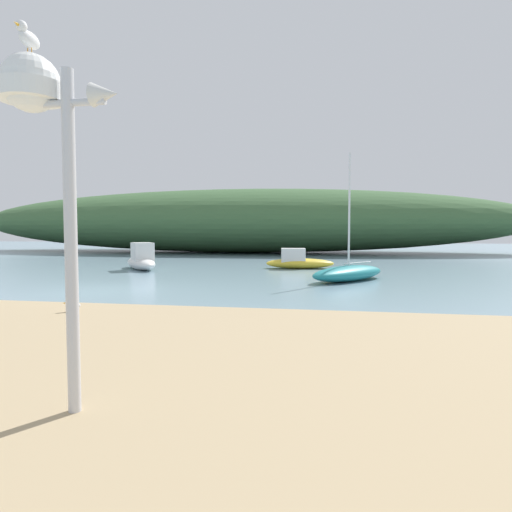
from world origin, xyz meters
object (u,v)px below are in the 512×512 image
(motorboat_outer_mooring, at_px, (141,260))
(sailboat_by_sandbar, at_px, (349,273))
(seagull_on_radar, at_px, (28,37))
(motorboat_west_reach, at_px, (298,261))
(seagull_by_mast, at_px, (73,305))
(mast_structure, at_px, (41,112))

(motorboat_outer_mooring, xyz_separation_m, sailboat_by_sandbar, (10.14, -3.31, -0.17))
(seagull_on_radar, distance_m, motorboat_west_reach, 19.36)
(sailboat_by_sandbar, relative_size, seagull_by_mast, 14.08)
(motorboat_outer_mooring, relative_size, motorboat_west_reach, 1.05)
(mast_structure, height_order, motorboat_west_reach, mast_structure)
(mast_structure, xyz_separation_m, sailboat_by_sandbar, (3.30, 13.71, -2.75))
(mast_structure, distance_m, motorboat_outer_mooring, 18.52)
(seagull_on_radar, relative_size, sailboat_by_sandbar, 0.07)
(seagull_on_radar, xyz_separation_m, motorboat_west_reach, (1.00, 19.04, -3.38))
(motorboat_west_reach, height_order, seagull_by_mast, motorboat_west_reach)
(mast_structure, bearing_deg, seagull_by_mast, 120.43)
(motorboat_west_reach, bearing_deg, sailboat_by_sandbar, -65.66)
(mast_structure, xyz_separation_m, motorboat_outer_mooring, (-6.84, 17.01, -2.58))
(seagull_by_mast, bearing_deg, mast_structure, -59.57)
(motorboat_outer_mooring, xyz_separation_m, motorboat_west_reach, (7.74, 2.01, -0.11))
(seagull_on_radar, xyz_separation_m, sailboat_by_sandbar, (3.40, 13.73, -3.44))
(motorboat_west_reach, bearing_deg, seagull_on_radar, -93.00)
(sailboat_by_sandbar, height_order, seagull_by_mast, sailboat_by_sandbar)
(seagull_by_mast, bearing_deg, motorboat_outer_mooring, 108.19)
(mast_structure, distance_m, seagull_by_mast, 6.23)
(motorboat_outer_mooring, distance_m, seagull_by_mast, 12.83)
(mast_structure, relative_size, seagull_on_radar, 9.46)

